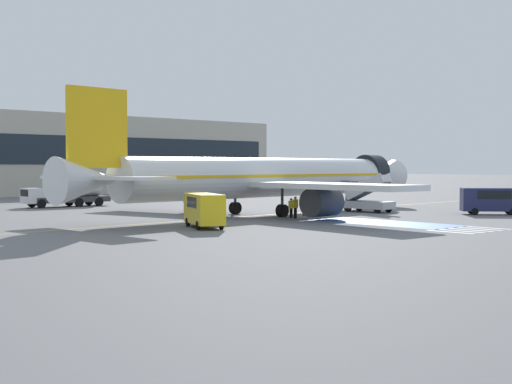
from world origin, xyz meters
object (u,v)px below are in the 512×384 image
object	(u,v)px
service_van_0	(492,199)
ground_crew_2	(304,204)
boarding_stairs_forward	(368,202)
fuel_tanker	(67,191)
airliner	(265,178)
service_van_1	(204,208)
ground_crew_0	(295,206)
ground_crew_3	(318,205)
ground_crew_1	(291,207)

from	to	relation	value
service_van_0	ground_crew_2	bearing A→B (deg)	100.76
boarding_stairs_forward	fuel_tanker	xyz separation A→B (m)	(-16.71, 27.73, 0.76)
airliner	service_van_1	bearing A→B (deg)	-64.98
ground_crew_0	ground_crew_3	xyz separation A→B (m)	(2.90, 0.09, -0.05)
boarding_stairs_forward	service_van_1	size ratio (longest dim) A/B	0.99
boarding_stairs_forward	fuel_tanker	size ratio (longest dim) A/B	0.57
ground_crew_1	ground_crew_3	world-z (taller)	ground_crew_3
airliner	ground_crew_2	size ratio (longest dim) A/B	22.89
airliner	fuel_tanker	distance (m)	25.07
fuel_tanker	ground_crew_2	distance (m)	28.47
ground_crew_1	boarding_stairs_forward	bearing A→B (deg)	-97.33
service_van_1	boarding_stairs_forward	bearing A→B (deg)	-147.77
ground_crew_2	ground_crew_3	xyz separation A→B (m)	(0.01, -1.70, -0.05)
ground_crew_0	ground_crew_1	xyz separation A→B (m)	(0.39, 0.88, -0.12)
fuel_tanker	service_van_1	bearing A→B (deg)	171.75
fuel_tanker	ground_crew_3	world-z (taller)	fuel_tanker
ground_crew_1	ground_crew_3	distance (m)	2.64
fuel_tanker	ground_crew_2	xyz separation A→B (m)	(8.52, -27.15, -0.65)
ground_crew_3	airliner	bearing A→B (deg)	68.14
ground_crew_2	boarding_stairs_forward	bearing A→B (deg)	158.83
service_van_1	ground_crew_2	size ratio (longest dim) A/B	2.92
ground_crew_0	ground_crew_3	size ratio (longest dim) A/B	1.05
airliner	service_van_0	size ratio (longest dim) A/B	8.10
fuel_tanker	ground_crew_0	size ratio (longest dim) A/B	5.12
boarding_stairs_forward	fuel_tanker	distance (m)	32.39
service_van_1	ground_crew_3	bearing A→B (deg)	-147.54
fuel_tanker	ground_crew_1	xyz separation A→B (m)	(6.02, -28.06, -0.77)
airliner	boarding_stairs_forward	distance (m)	10.92
airliner	service_van_1	xyz separation A→B (m)	(-12.34, -6.84, -1.86)
service_van_0	service_van_1	size ratio (longest dim) A/B	0.97
boarding_stairs_forward	ground_crew_3	distance (m)	8.26
airliner	fuel_tanker	xyz separation A→B (m)	(-6.68, 24.11, -1.57)
fuel_tanker	service_van_1	distance (m)	31.46
boarding_stairs_forward	ground_crew_1	xyz separation A→B (m)	(-10.70, -0.32, -0.01)
ground_crew_0	fuel_tanker	bearing A→B (deg)	-67.85
ground_crew_0	airliner	bearing A→B (deg)	-91.15
airliner	boarding_stairs_forward	xyz separation A→B (m)	(10.03, -3.62, -2.33)
fuel_tanker	ground_crew_1	distance (m)	28.70
fuel_tanker	ground_crew_0	xyz separation A→B (m)	(5.63, -28.94, -0.65)
service_van_1	ground_crew_0	size ratio (longest dim) A/B	2.92
boarding_stairs_forward	fuel_tanker	world-z (taller)	boarding_stairs_forward
airliner	ground_crew_2	xyz separation A→B (m)	(1.85, -3.04, -2.22)
fuel_tanker	ground_crew_2	world-z (taller)	fuel_tanker
service_van_1	ground_crew_2	xyz separation A→B (m)	(14.19, 3.79, -0.36)
service_van_1	fuel_tanker	bearing A→B (deg)	-76.31
airliner	ground_crew_0	size ratio (longest dim) A/B	22.87
airliner	ground_crew_3	distance (m)	5.57
fuel_tanker	airliner	bearing A→B (deg)	-162.40
ground_crew_2	ground_crew_0	bearing A→B (deg)	14.50
boarding_stairs_forward	ground_crew_0	xyz separation A→B (m)	(-11.09, -1.20, 0.11)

